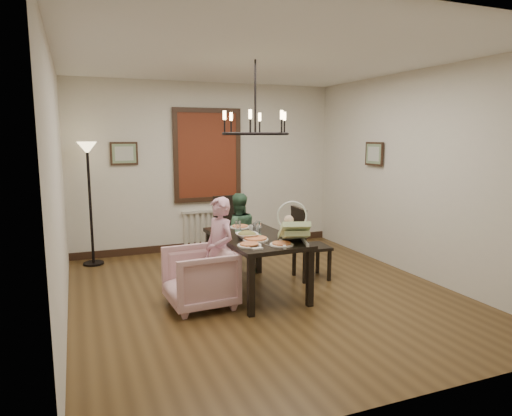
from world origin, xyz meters
TOP-DOWN VIEW (x-y plane):
  - room_shell at (0.00, 0.37)m, footprint 4.51×5.00m
  - dining_table at (-0.07, 0.11)m, footprint 0.92×1.55m
  - chair_far at (0.07, 1.36)m, footprint 0.51×0.51m
  - chair_right at (0.84, 0.33)m, footprint 0.47×0.47m
  - armchair at (-0.84, -0.11)m, footprint 0.78×0.77m
  - elderly_woman at (-0.60, -0.10)m, footprint 0.35×0.43m
  - seated_man at (-0.01, 0.94)m, footprint 0.50×0.42m
  - baby_bouncer at (0.19, -0.41)m, footprint 0.51×0.60m
  - salad_bowl at (-0.21, 0.03)m, footprint 0.32×0.32m
  - pizza_platter at (-0.16, -0.12)m, footprint 0.30×0.30m
  - drinking_glass at (-0.02, 0.21)m, footprint 0.07×0.07m
  - window_blinds at (0.00, 2.46)m, footprint 1.00×0.03m
  - radiator at (0.00, 2.48)m, footprint 0.92×0.12m
  - picture_back at (-1.35, 2.47)m, footprint 0.42×0.03m
  - picture_right at (2.21, 0.90)m, footprint 0.03×0.42m
  - floor_lamp at (-1.90, 2.15)m, footprint 0.30×0.30m
  - chandelier at (-0.07, 0.11)m, footprint 0.80×0.80m

SIDE VIEW (x-z plane):
  - armchair at x=-0.84m, z-range 0.00..0.68m
  - radiator at x=0.00m, z-range 0.04..0.66m
  - seated_man at x=-0.01m, z-range 0.00..0.95m
  - chair_right at x=0.84m, z-range 0.00..1.00m
  - elderly_woman at x=-0.60m, z-range 0.00..1.03m
  - chair_far at x=0.07m, z-range 0.00..1.04m
  - dining_table at x=-0.07m, z-range 0.27..0.98m
  - pizza_platter at x=-0.16m, z-range 0.71..0.75m
  - salad_bowl at x=-0.21m, z-range 0.71..0.79m
  - drinking_glass at x=-0.02m, z-range 0.71..0.86m
  - baby_bouncer at x=0.19m, z-range 0.71..1.04m
  - floor_lamp at x=-1.90m, z-range 0.00..1.80m
  - room_shell at x=0.00m, z-range -0.01..2.80m
  - window_blinds at x=0.00m, z-range 0.90..2.30m
  - picture_back at x=-1.35m, z-range 1.47..1.83m
  - picture_right at x=2.21m, z-range 1.47..1.83m
  - chandelier at x=-0.07m, z-range 1.93..1.97m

